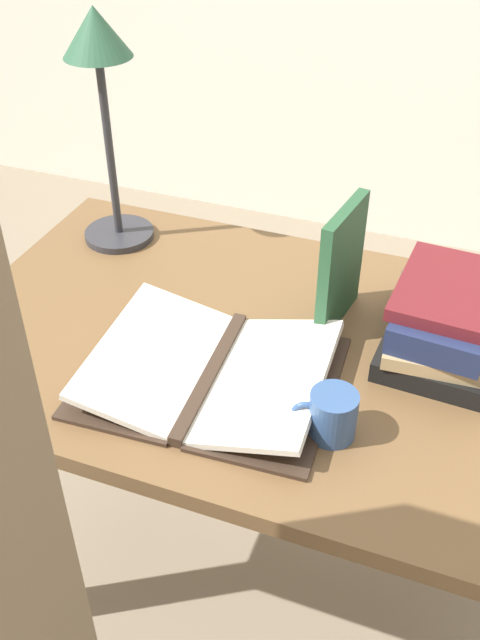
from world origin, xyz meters
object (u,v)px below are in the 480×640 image
at_px(book_stack_tall, 448,319).
at_px(reading_lamp, 101,77).
at_px(book_standing_upright, 341,267).
at_px(coffee_mug, 332,415).
at_px(open_book, 211,371).

distance_m(book_stack_tall, reading_lamp, 0.83).
height_order(book_standing_upright, coffee_mug, book_standing_upright).
height_order(reading_lamp, coffee_mug, reading_lamp).
relative_size(reading_lamp, coffee_mug, 4.81).
bearing_deg(book_stack_tall, book_standing_upright, 175.48).
bearing_deg(reading_lamp, book_standing_upright, -13.23).
distance_m(book_stack_tall, coffee_mug, 0.32).
height_order(book_stack_tall, coffee_mug, book_stack_tall).
distance_m(open_book, book_stack_tall, 0.44).
relative_size(book_stack_tall, reading_lamp, 0.60).
relative_size(open_book, reading_lamp, 0.89).
height_order(open_book, book_standing_upright, book_standing_upright).
bearing_deg(coffee_mug, book_stack_tall, 63.99).
bearing_deg(open_book, book_stack_tall, 29.24).
bearing_deg(open_book, reading_lamp, 132.76).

